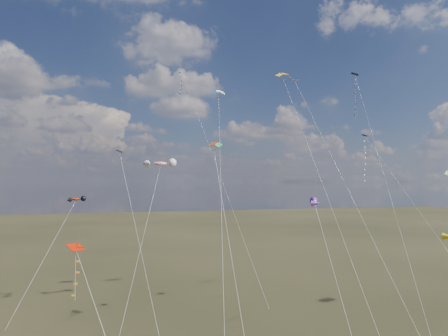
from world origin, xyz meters
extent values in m
cube|color=black|center=(16.82, 13.13, 31.57)|extent=(1.29, 1.31, 0.36)
cylinder|color=silver|center=(14.61, 3.73, 15.78)|extent=(4.45, 18.82, 31.58)
cube|color=#101245|center=(-2.75, 36.64, 37.39)|extent=(1.00, 0.98, 0.26)
cylinder|color=silver|center=(1.69, 26.93, 18.70)|extent=(8.90, 19.44, 37.40)
cube|color=#332316|center=(6.12, 17.23, 0.06)|extent=(0.10, 0.10, 0.12)
cube|color=black|center=(-13.37, 23.23, 21.34)|extent=(0.88, 0.92, 0.33)
cylinder|color=silver|center=(-11.27, 16.91, 10.67)|extent=(4.23, 12.67, 21.35)
cube|color=#AD1400|center=(-16.98, -0.38, 12.18)|extent=(1.47, 1.46, 0.44)
cube|color=#111951|center=(18.52, 13.56, 23.45)|extent=(0.78, 0.81, 0.25)
cylinder|color=silver|center=(23.25, 7.37, 11.72)|extent=(9.49, 12.40, 23.46)
cube|color=#EE491F|center=(6.85, 10.80, 29.53)|extent=(0.83, 0.80, 0.26)
cylinder|color=silver|center=(9.20, 1.93, 14.77)|extent=(4.73, 17.77, 29.54)
cylinder|color=silver|center=(9.62, 8.82, 16.93)|extent=(2.96, 28.73, 33.87)
cylinder|color=silver|center=(-2.00, 12.16, 15.47)|extent=(6.43, 26.19, 30.96)
cylinder|color=silver|center=(-2.85, 5.70, 10.85)|extent=(0.30, 14.14, 21.71)
ellipsoid|color=red|center=(-19.30, 28.30, 14.65)|extent=(2.73, 1.93, 0.92)
cylinder|color=silver|center=(-22.68, 23.38, 7.32)|extent=(6.79, 9.88, 14.66)
cube|color=#332316|center=(-26.06, 18.45, 0.06)|extent=(0.10, 0.10, 0.12)
ellipsoid|color=silver|center=(3.99, 0.87, 15.30)|extent=(1.73, 2.69, 0.75)
cylinder|color=silver|center=(3.53, -4.35, 7.65)|extent=(0.96, 10.46, 15.32)
ellipsoid|color=red|center=(-7.62, 24.50, 19.80)|extent=(4.17, 2.27, 1.41)
cylinder|color=silver|center=(-10.62, 17.91, 9.90)|extent=(6.03, 13.22, 19.82)
camera|label=1|loc=(-14.44, -32.91, 17.15)|focal=32.00mm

